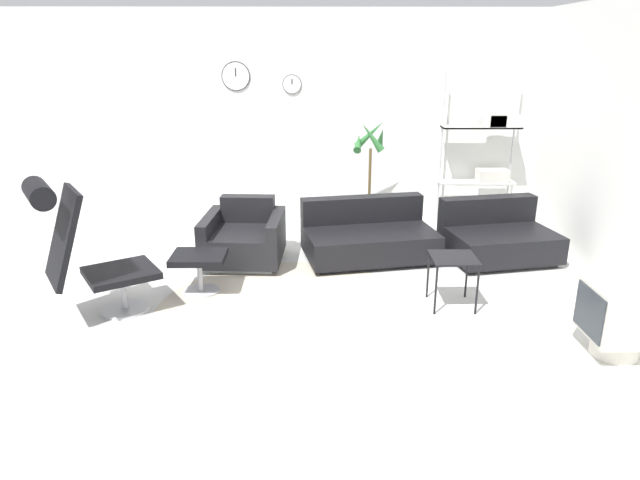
% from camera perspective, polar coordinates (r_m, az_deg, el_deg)
% --- Properties ---
extents(ground_plane, '(12.00, 12.00, 0.00)m').
position_cam_1_polar(ground_plane, '(5.63, -2.40, -5.48)').
color(ground_plane, silver).
extents(wall_back, '(12.00, 0.09, 2.80)m').
position_cam_1_polar(wall_back, '(7.95, -1.92, 12.16)').
color(wall_back, silver).
rests_on(wall_back, ground_plane).
extents(round_rug, '(2.47, 2.47, 0.01)m').
position_cam_1_polar(round_rug, '(5.31, -3.23, -7.00)').
color(round_rug, '#BCB29E').
rests_on(round_rug, ground_plane).
extents(lounge_chair, '(1.10, 0.96, 1.28)m').
position_cam_1_polar(lounge_chair, '(5.30, -22.91, -0.16)').
color(lounge_chair, '#BCBCC1').
rests_on(lounge_chair, ground_plane).
extents(ottoman, '(0.52, 0.44, 0.40)m').
position_cam_1_polar(ottoman, '(5.69, -12.00, -2.28)').
color(ottoman, '#BCBCC1').
rests_on(ottoman, ground_plane).
extents(armchair_red, '(0.90, 0.94, 0.68)m').
position_cam_1_polar(armchair_red, '(6.46, -7.59, 0.06)').
color(armchair_red, silver).
rests_on(armchair_red, ground_plane).
extents(couch_low, '(1.59, 1.15, 0.65)m').
position_cam_1_polar(couch_low, '(6.56, 4.83, 0.21)').
color(couch_low, black).
rests_on(couch_low, ground_plane).
extents(couch_second, '(1.30, 1.09, 0.65)m').
position_cam_1_polar(couch_second, '(6.83, 17.28, 0.17)').
color(couch_second, black).
rests_on(couch_second, ground_plane).
extents(side_table, '(0.41, 0.41, 0.49)m').
position_cam_1_polar(side_table, '(5.38, 13.19, -2.22)').
color(side_table, black).
rests_on(side_table, ground_plane).
extents(crt_television, '(0.49, 0.50, 0.58)m').
position_cam_1_polar(crt_television, '(5.01, 27.71, -6.87)').
color(crt_television, beige).
rests_on(crt_television, ground_plane).
extents(potted_plant, '(0.44, 0.40, 1.44)m').
position_cam_1_polar(potted_plant, '(7.54, 4.93, 4.48)').
color(potted_plant, '#333338').
rests_on(potted_plant, ground_plane).
extents(shelf_unit, '(1.03, 0.28, 2.00)m').
position_cam_1_polar(shelf_unit, '(8.04, 16.65, 9.17)').
color(shelf_unit, '#BCBCC1').
rests_on(shelf_unit, ground_plane).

